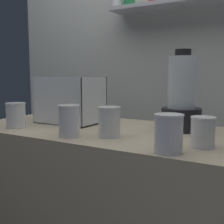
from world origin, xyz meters
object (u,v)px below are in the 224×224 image
Objects in this scene: carrot_display_bin at (71,108)px; juice_cup_orange_middle at (69,122)px; juice_cup_mango_right at (109,124)px; juice_cup_beet_far_right at (169,136)px; blender_pitcher at (182,99)px; juice_cup_carrot_rightmost at (203,134)px; juice_cup_mango_left at (16,116)px.

carrot_display_bin is 2.42× the size of juice_cup_orange_middle.
carrot_display_bin is 0.41m from juice_cup_mango_right.
juice_cup_beet_far_right is (0.43, -0.03, -0.01)m from juice_cup_orange_middle.
juice_cup_carrot_rightmost is at bearing -59.15° from blender_pitcher.
juice_cup_mango_left is 0.94× the size of juice_cup_beet_far_right.
juice_cup_mango_right is 1.15× the size of juice_cup_carrot_rightmost.
blender_pitcher is 2.87× the size of juice_cup_beet_far_right.
juice_cup_mango_right is at bearing -177.15° from juice_cup_carrot_rightmost.
juice_cup_beet_far_right is (0.78, -0.07, -0.00)m from juice_cup_mango_left.
blender_pitcher is (0.56, 0.09, 0.07)m from carrot_display_bin.
juice_cup_mango_right is 0.98× the size of juice_cup_beet_far_right.
juice_cup_beet_far_right is (0.29, -0.11, 0.00)m from juice_cup_mango_right.
juice_cup_orange_middle is (0.35, -0.04, 0.01)m from juice_cup_mango_left.
juice_cup_carrot_rightmost is (0.86, 0.06, -0.01)m from juice_cup_mango_left.
juice_cup_carrot_rightmost is at bearing 11.10° from juice_cup_orange_middle.
blender_pitcher reaches higher than carrot_display_bin.
juice_cup_orange_middle reaches higher than juice_cup_mango_left.
carrot_display_bin is 2.93× the size of juice_cup_carrot_rightmost.
juice_cup_beet_far_right is at bearing -25.70° from carrot_display_bin.
juice_cup_mango_left is at bearing -118.21° from carrot_display_bin.
juice_cup_beet_far_right reaches higher than juice_cup_carrot_rightmost.
blender_pitcher is 2.79× the size of juice_cup_orange_middle.
carrot_display_bin is 0.72m from juice_cup_beet_far_right.
juice_cup_carrot_rightmost is at bearing -14.26° from carrot_display_bin.
juice_cup_mango_left is at bearing 175.24° from juice_cup_beet_far_right.
blender_pitcher reaches higher than juice_cup_orange_middle.
blender_pitcher is at bearing 8.79° from carrot_display_bin.
juice_cup_orange_middle reaches higher than juice_cup_beet_far_right.
carrot_display_bin is at bearing 150.61° from juice_cup_mango_right.
juice_cup_carrot_rightmost is (0.08, 0.13, -0.01)m from juice_cup_beet_far_right.
juice_cup_beet_far_right is at bearing -77.97° from blender_pitcher.
juice_cup_orange_middle reaches higher than juice_cup_mango_right.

